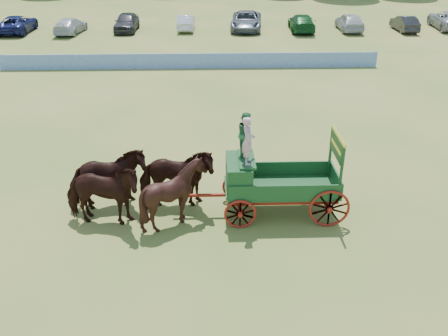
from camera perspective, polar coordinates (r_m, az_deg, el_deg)
ground at (r=18.61m, az=-2.38°, el=-3.75°), size 160.00×160.00×0.00m
horse_lead_left at (r=17.17m, az=-13.73°, el=-3.01°), size 2.83×1.52×2.28m
horse_lead_right at (r=18.11m, az=-13.11°, el=-1.28°), size 2.92×1.83×2.28m
horse_wheel_left at (r=16.83m, az=-5.71°, el=-2.95°), size 2.33×2.14×2.29m
horse_wheel_right at (r=17.79m, az=-5.51°, el=-1.19°), size 2.71×1.24×2.28m
farm_dray at (r=17.14m, az=4.25°, el=-0.42°), size 6.00×2.00×3.78m
sponsor_banner at (r=35.19m, az=-3.92°, el=12.10°), size 26.00×0.08×1.05m
parked_cars at (r=47.35m, az=0.18°, el=16.30°), size 55.76×7.07×1.63m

